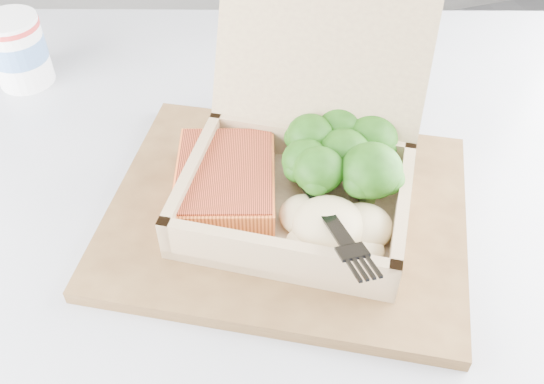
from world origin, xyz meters
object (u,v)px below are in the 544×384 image
object	(u,v)px
takeout_container	(304,152)
paper_cup	(17,49)
serving_tray	(287,212)
cafe_table	(239,376)

from	to	relation	value
takeout_container	paper_cup	distance (m)	0.37
serving_tray	takeout_container	bearing A→B (deg)	43.65
serving_tray	takeout_container	xyz separation A→B (m)	(0.02, 0.02, 0.05)
takeout_container	paper_cup	world-z (taller)	takeout_container
takeout_container	paper_cup	bearing A→B (deg)	162.38
cafe_table	paper_cup	bearing A→B (deg)	114.74
serving_tray	takeout_container	distance (m)	0.06
cafe_table	takeout_container	distance (m)	0.27
serving_tray	paper_cup	xyz separation A→B (m)	(-0.22, 0.30, 0.04)
cafe_table	serving_tray	distance (m)	0.22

